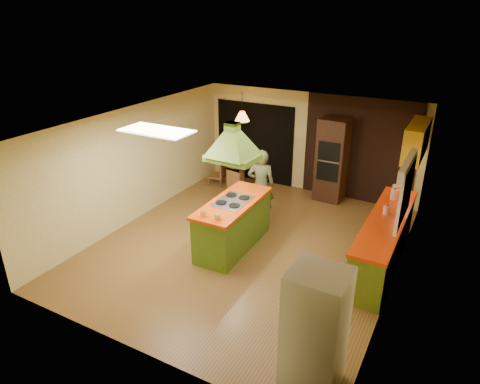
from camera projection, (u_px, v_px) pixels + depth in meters
The scene contains 21 objects.
ground at pixel (248, 245), 8.51m from camera, with size 6.50×6.50×0.00m, color olive.
room_walls at pixel (249, 187), 8.02m from camera, with size 5.50×6.50×6.50m.
ceiling_plane at pixel (249, 122), 7.52m from camera, with size 6.50×6.50×0.00m, color silver.
brick_panel at pixel (359, 150), 10.07m from camera, with size 2.64×0.03×2.50m, color #381E14.
nook_opening at pixel (255, 142), 11.36m from camera, with size 2.20×0.03×2.10m, color black.
right_counter at pixel (383, 241), 7.74m from camera, with size 0.62×3.05×0.92m.
upper_cabinets at pixel (417, 141), 8.39m from camera, with size 0.34×1.40×0.70m, color yellow.
window_right at pixel (407, 180), 6.95m from camera, with size 0.12×1.35×1.06m.
fluor_panel at pixel (157, 131), 7.04m from camera, with size 1.20×0.60×0.03m, color white.
kitchen_island at pixel (233, 224), 8.29m from camera, with size 0.82×1.97×0.99m.
range_hood at pixel (232, 136), 7.59m from camera, with size 0.92×0.67×0.78m.
man at pixel (261, 185), 9.26m from camera, with size 0.59×0.39×1.61m, color #50562D.
refrigerator at pixel (315, 331), 5.07m from camera, with size 0.68×0.64×1.65m, color white.
wall_oven at pixel (332, 160), 10.18m from camera, with size 0.69×0.62×2.01m.
dining_table at pixel (242, 169), 11.01m from camera, with size 0.99×0.99×0.75m.
chair_left at pixel (217, 171), 11.30m from camera, with size 0.41×0.41×0.75m, color brown, non-canonical shape.
chair_near at pixel (238, 184), 10.43m from camera, with size 0.42×0.42×0.77m, color brown, non-canonical shape.
pendant_lamp at pixel (242, 116), 10.46m from camera, with size 0.36×0.36×0.24m, color #FF9E3F.
canister_large at pixel (396, 191), 8.40m from camera, with size 0.16×0.16×0.23m, color beige.
canister_medium at pixel (394, 194), 8.28m from camera, with size 0.15×0.15×0.20m, color #FFE9CD.
canister_small at pixel (387, 210), 7.69m from camera, with size 0.12×0.12×0.16m, color #FBE2CA.
Camera 1 is at (3.39, -6.57, 4.36)m, focal length 32.00 mm.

